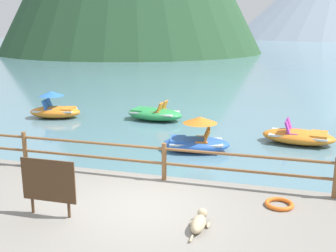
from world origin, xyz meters
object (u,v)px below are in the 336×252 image
(life_ring, at_px, (279,204))
(dog_resting, at_px, (199,222))
(pedal_boat_1, at_px, (55,109))
(pedal_boat_3, at_px, (197,140))
(pedal_boat_0, at_px, (154,114))
(sign_board, at_px, (48,181))
(pedal_boat_4, at_px, (299,136))

(life_ring, bearing_deg, dog_resting, -135.97)
(pedal_boat_1, height_order, pedal_boat_3, pedal_boat_1)
(pedal_boat_0, bearing_deg, dog_resting, -67.92)
(life_ring, relative_size, pedal_boat_3, 0.25)
(sign_board, relative_size, pedal_boat_1, 0.47)
(sign_board, distance_m, pedal_boat_0, 10.45)
(pedal_boat_0, xyz_separation_m, pedal_boat_1, (-4.56, -0.82, 0.12))
(dog_resting, distance_m, pedal_boat_4, 8.17)
(dog_resting, relative_size, pedal_boat_3, 0.44)
(pedal_boat_3, relative_size, pedal_boat_4, 0.92)
(life_ring, bearing_deg, pedal_boat_1, 142.18)
(sign_board, relative_size, pedal_boat_3, 0.48)
(life_ring, bearing_deg, pedal_boat_0, 122.60)
(life_ring, distance_m, pedal_boat_0, 10.29)
(dog_resting, bearing_deg, life_ring, 44.03)
(pedal_boat_1, bearing_deg, dog_resting, -46.93)
(pedal_boat_1, xyz_separation_m, pedal_boat_4, (10.73, -1.36, -0.14))
(pedal_boat_0, bearing_deg, pedal_boat_3, -55.46)
(sign_board, height_order, pedal_boat_4, sign_board)
(dog_resting, relative_size, life_ring, 1.77)
(sign_board, height_order, dog_resting, sign_board)
(dog_resting, bearing_deg, pedal_boat_3, 102.18)
(sign_board, xyz_separation_m, pedal_boat_1, (-5.65, 9.54, -0.72))
(pedal_boat_1, bearing_deg, sign_board, -59.36)
(life_ring, height_order, pedal_boat_3, pedal_boat_3)
(sign_board, distance_m, pedal_boat_3, 6.58)
(life_ring, distance_m, pedal_boat_3, 5.38)
(pedal_boat_1, distance_m, pedal_boat_4, 10.81)
(dog_resting, distance_m, pedal_boat_1, 12.67)
(pedal_boat_0, relative_size, pedal_boat_1, 1.07)
(pedal_boat_4, bearing_deg, pedal_boat_0, 160.54)
(pedal_boat_0, xyz_separation_m, pedal_boat_4, (6.16, -2.18, -0.02))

